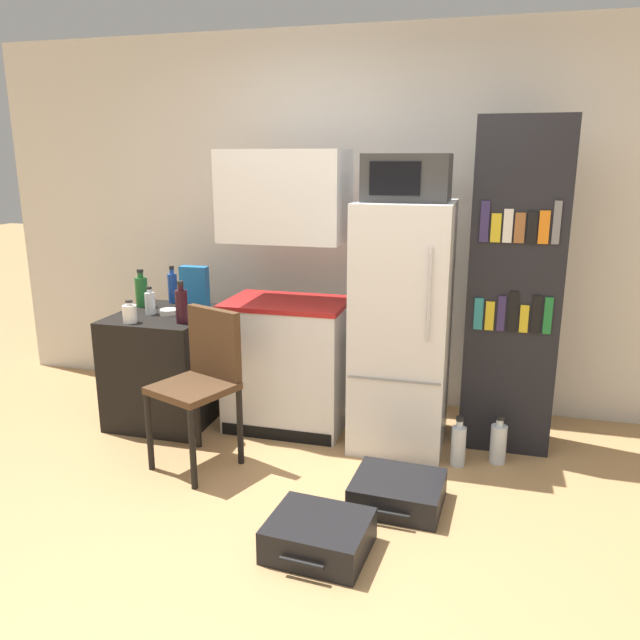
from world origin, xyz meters
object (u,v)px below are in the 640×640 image
bottle_clear_short (150,303)px  microwave (407,177)px  bottle_wine_dark (182,305)px  bottle_milk_white (130,313)px  bowl (169,312)px  suitcase_large_flat (319,536)px  water_bottle_middle (458,445)px  bottle_blue_soda (173,287)px  refrigerator (402,326)px  water_bottle_front (498,443)px  chair (203,373)px  cereal_box (195,288)px  side_table (168,366)px  bottle_green_tall (141,291)px  bookshelf (513,289)px  kitchen_hutch (287,307)px  suitcase_small_flat (398,492)px

bottle_clear_short → microwave: bearing=3.1°
bottle_wine_dark → bottle_milk_white: 0.33m
bowl → suitcase_large_flat: (1.36, -1.20, -0.68)m
bottle_milk_white → water_bottle_middle: 2.17m
bottle_blue_soda → bottle_clear_short: bearing=-87.1°
refrigerator → bottle_blue_soda: (-1.68, 0.26, 0.10)m
refrigerator → water_bottle_front: size_ratio=5.08×
bottle_wine_dark → bottle_blue_soda: bearing=123.3°
bottle_wine_dark → chair: bottle_wine_dark is taller
microwave → cereal_box: size_ratio=1.62×
water_bottle_front → bowl: bearing=177.7°
cereal_box → chair: bearing=-61.5°
chair → water_bottle_front: bearing=36.3°
side_table → bottle_green_tall: size_ratio=2.84×
bottle_clear_short → bottle_milk_white: 0.23m
bottle_clear_short → cereal_box: (0.23, 0.19, 0.07)m
bookshelf → water_bottle_middle: 0.98m
side_table → chair: chair is taller
bowl → chair: bearing=-46.7°
kitchen_hutch → suitcase_small_flat: bearing=-43.5°
cereal_box → microwave: bearing=-4.0°
bottle_green_tall → kitchen_hutch: bearing=-2.4°
bottle_blue_soda → suitcase_large_flat: bearing=-45.4°
side_table → microwave: microwave is taller
side_table → bottle_milk_white: bearing=-108.3°
bottle_wine_dark → suitcase_small_flat: size_ratio=0.56×
bottle_milk_white → cereal_box: size_ratio=0.48×
bookshelf → bottle_blue_soda: (-2.32, 0.11, -0.14)m
bottle_green_tall → water_bottle_middle: 2.36m
side_table → water_bottle_front: side_table is taller
side_table → water_bottle_middle: (1.97, -0.20, -0.24)m
bottle_milk_white → suitcase_small_flat: bearing=-14.2°
bottle_blue_soda → suitcase_large_flat: (1.50, -1.52, -0.77)m
bottle_wine_dark → bowl: bottle_wine_dark is taller
bookshelf → refrigerator: bearing=-167.2°
bookshelf → bottle_blue_soda: size_ratio=7.47×
refrigerator → bottle_blue_soda: size_ratio=5.68×
cereal_box → chair: size_ratio=0.33×
suitcase_large_flat → suitcase_small_flat: 0.57m
bottle_blue_soda → chair: size_ratio=0.29×
bookshelf → suitcase_small_flat: size_ratio=4.16×
kitchen_hutch → bottle_clear_short: bearing=-171.2°
refrigerator → bottle_wine_dark: size_ratio=5.62×
bottle_green_tall → bottle_milk_white: 0.45m
microwave → bookshelf: bearing=12.9°
bookshelf → kitchen_hutch: bearing=-176.0°
microwave → bottle_green_tall: 2.00m
bottle_blue_soda → bookshelf: bearing=-2.7°
bookshelf → bottle_blue_soda: 2.32m
bottle_clear_short → bottle_green_tall: (-0.17, 0.19, 0.03)m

